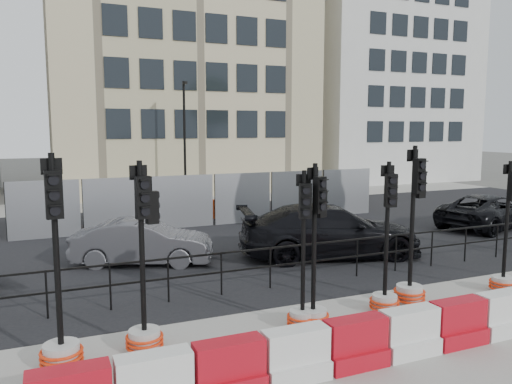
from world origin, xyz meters
name	(u,v)px	position (x,y,z in m)	size (l,w,h in m)	color
ground	(342,298)	(0.00, 0.00, 0.00)	(120.00, 120.00, 0.00)	#51514C
sidewalk_near	(441,354)	(0.00, -3.00, 0.01)	(40.00, 6.00, 0.02)	gray
road	(232,236)	(0.00, 7.00, 0.01)	(40.00, 14.00, 0.03)	black
sidewalk_far	(171,201)	(0.00, 16.00, 0.01)	(40.00, 4.00, 0.02)	gray
building_cream	(177,42)	(2.00, 21.99, 9.00)	(15.00, 10.06, 18.00)	beige
building_white	(377,70)	(17.00, 21.99, 8.00)	(12.00, 9.06, 16.00)	silver
kerb_railing	(315,255)	(0.00, 1.20, 0.69)	(18.00, 0.04, 1.00)	black
heras_fencing	(207,205)	(-0.01, 9.80, 0.68)	(14.33, 1.72, 2.00)	#919399
lamp_post_far	(185,139)	(0.50, 14.98, 3.22)	(0.12, 0.56, 6.00)	black
barrier_row	(434,329)	(0.00, -2.80, 0.37)	(12.55, 0.50, 0.80)	red
traffic_signal_a	(60,326)	(-5.82, -1.06, 0.70)	(0.66, 0.66, 3.37)	beige
traffic_signal_b	(145,308)	(-4.50, -0.97, 0.77)	(0.63, 0.63, 3.22)	beige
traffic_signal_c	(303,297)	(-1.62, -1.16, 0.62)	(0.59, 0.59, 2.98)	beige
traffic_signal_d	(314,290)	(-1.40, -1.20, 0.74)	(0.61, 0.61, 3.11)	beige
traffic_signal_e	(385,282)	(0.32, -1.07, 0.64)	(0.61, 0.61, 3.09)	beige
traffic_signal_f	(411,267)	(1.14, -0.87, 0.81)	(0.67, 0.67, 3.38)	beige
traffic_signal_g	(504,266)	(3.62, -1.10, 0.62)	(0.59, 0.59, 3.01)	beige
car_b	(143,242)	(-3.53, 4.54, 0.62)	(4.00, 2.60, 1.24)	#46464B
car_c	(330,231)	(1.63, 3.21, 0.77)	(5.66, 3.35, 1.54)	black
car_d	(489,211)	(9.39, 4.54, 0.64)	(4.97, 3.20, 1.27)	black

